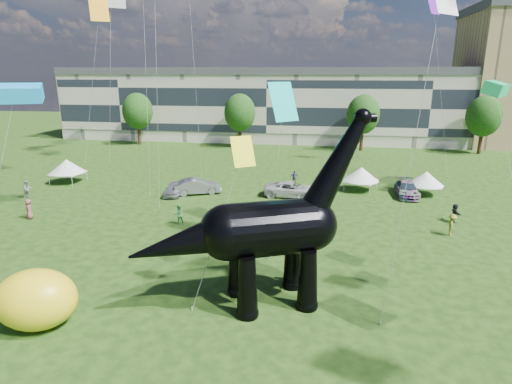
# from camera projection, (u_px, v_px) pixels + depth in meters

# --- Properties ---
(ground) EXTENTS (220.00, 220.00, 0.00)m
(ground) POSITION_uv_depth(u_px,v_px,m) (273.00, 340.00, 20.35)
(ground) COLOR #16330C
(ground) RESTS_ON ground
(terrace_row) EXTENTS (78.00, 11.00, 12.00)m
(terrace_row) POSITION_uv_depth(u_px,v_px,m) (270.00, 107.00, 78.89)
(terrace_row) COLOR beige
(terrace_row) RESTS_ON ground
(tree_far_left) EXTENTS (5.20, 5.20, 9.44)m
(tree_far_left) POSITION_uv_depth(u_px,v_px,m) (137.00, 108.00, 73.60)
(tree_far_left) COLOR #382314
(tree_far_left) RESTS_ON ground
(tree_mid_left) EXTENTS (5.20, 5.20, 9.44)m
(tree_mid_left) POSITION_uv_depth(u_px,v_px,m) (240.00, 110.00, 70.86)
(tree_mid_left) COLOR #382314
(tree_mid_left) RESTS_ON ground
(tree_mid_right) EXTENTS (5.20, 5.20, 9.44)m
(tree_mid_right) POSITION_uv_depth(u_px,v_px,m) (363.00, 111.00, 67.82)
(tree_mid_right) COLOR #382314
(tree_mid_right) RESTS_ON ground
(tree_far_right) EXTENTS (5.20, 5.20, 9.44)m
(tree_far_right) POSITION_uv_depth(u_px,v_px,m) (484.00, 113.00, 65.08)
(tree_far_right) COLOR #382314
(tree_far_right) RESTS_ON ground
(dinosaur_sculpture) EXTENTS (12.91, 7.10, 10.88)m
(dinosaur_sculpture) POSITION_uv_depth(u_px,v_px,m) (261.00, 232.00, 22.59)
(dinosaur_sculpture) COLOR black
(dinosaur_sculpture) RESTS_ON ground
(car_silver) EXTENTS (1.94, 4.14, 1.37)m
(car_silver) POSITION_uv_depth(u_px,v_px,m) (174.00, 189.00, 44.12)
(car_silver) COLOR silver
(car_silver) RESTS_ON ground
(car_grey) EXTENTS (5.22, 3.61, 1.63)m
(car_grey) POSITION_uv_depth(u_px,v_px,m) (197.00, 186.00, 44.47)
(car_grey) COLOR gray
(car_grey) RESTS_ON ground
(car_white) EXTENTS (5.65, 2.85, 1.53)m
(car_white) POSITION_uv_depth(u_px,v_px,m) (291.00, 189.00, 43.54)
(car_white) COLOR silver
(car_white) RESTS_ON ground
(car_dark) EXTENTS (2.14, 5.08, 1.46)m
(car_dark) POSITION_uv_depth(u_px,v_px,m) (407.00, 189.00, 43.76)
(car_dark) COLOR #595960
(car_dark) RESTS_ON ground
(gazebo_near) EXTENTS (4.81, 4.81, 2.59)m
(gazebo_near) POSITION_uv_depth(u_px,v_px,m) (361.00, 174.00, 45.45)
(gazebo_near) COLOR white
(gazebo_near) RESTS_ON ground
(gazebo_far) EXTENTS (3.80, 3.80, 2.47)m
(gazebo_far) POSITION_uv_depth(u_px,v_px,m) (426.00, 179.00, 43.91)
(gazebo_far) COLOR white
(gazebo_far) RESTS_ON ground
(gazebo_left) EXTENTS (4.06, 4.06, 2.73)m
(gazebo_left) POSITION_uv_depth(u_px,v_px,m) (67.00, 166.00, 48.78)
(gazebo_left) COLOR silver
(gazebo_left) RESTS_ON ground
(inflatable_yellow) EXTENTS (4.51, 3.80, 3.05)m
(inflatable_yellow) POSITION_uv_depth(u_px,v_px,m) (36.00, 299.00, 20.97)
(inflatable_yellow) COLOR yellow
(inflatable_yellow) RESTS_ON ground
(visitors) EXTENTS (41.39, 37.05, 1.81)m
(visitors) POSITION_uv_depth(u_px,v_px,m) (255.00, 221.00, 33.94)
(visitors) COLOR #4A3373
(visitors) RESTS_ON ground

